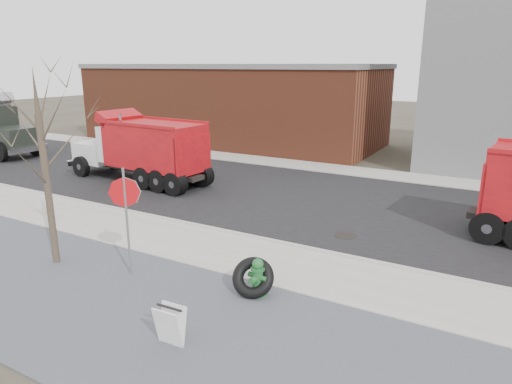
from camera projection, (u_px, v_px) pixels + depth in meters
The scene contains 13 objects.
ground at pixel (208, 253), 13.10m from camera, with size 120.00×120.00×0.00m, color #383328.
gravel_verge at pixel (118, 306), 10.16m from camera, with size 60.00×5.00×0.03m, color slate.
sidewalk at pixel (213, 249), 13.30m from camera, with size 60.00×2.50×0.06m, color #9E9B93.
curb at pixel (237, 234), 14.39m from camera, with size 60.00×0.15×0.11m, color #9E9B93.
road at pixel (299, 198), 18.38m from camera, with size 60.00×9.40×0.02m, color black.
far_sidewalk at pixel (345, 170), 23.15m from camera, with size 60.00×2.00×0.06m, color #9E9B93.
building_brick at pixel (231, 103), 31.37m from camera, with size 20.20×8.20×5.30m.
bare_tree at pixel (42, 143), 11.55m from camera, with size 3.20×3.20×5.20m.
fire_hydrant at pixel (258, 279), 10.57m from camera, with size 0.53×0.51×0.93m.
truck_tire at pixel (253, 278), 10.59m from camera, with size 1.18×1.06×0.95m.
stop_sign at pixel (126, 204), 11.19m from camera, with size 0.63×0.48×2.81m.
sandwich_board at pixel (170, 325), 8.67m from camera, with size 0.59×0.39×0.80m.
dump_truck_red_b at pixel (141, 147), 20.55m from camera, with size 7.52×2.67×3.15m.
Camera 1 is at (7.17, -9.90, 5.22)m, focal length 32.00 mm.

